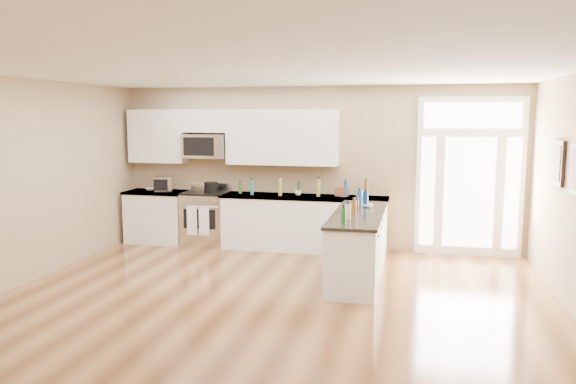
{
  "coord_description": "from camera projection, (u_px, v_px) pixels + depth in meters",
  "views": [
    {
      "loc": [
        1.7,
        -5.58,
        2.31
      ],
      "look_at": [
        -0.04,
        2.0,
        1.24
      ],
      "focal_mm": 35.0,
      "sensor_mm": 36.0,
      "label": 1
    }
  ],
  "objects": [
    {
      "name": "microwave",
      "position": [
        206.0,
        146.0,
        9.93
      ],
      "size": [
        0.78,
        0.41,
        0.42
      ],
      "color": "silver",
      "rests_on": "room_shell"
    },
    {
      "name": "peninsula_cabinet",
      "position": [
        358.0,
        248.0,
        7.97
      ],
      "size": [
        0.69,
        2.32,
        0.94
      ],
      "color": "white",
      "rests_on": "ground"
    },
    {
      "name": "upper_cabinet_short",
      "position": [
        206.0,
        121.0,
        9.91
      ],
      "size": [
        0.82,
        0.33,
        0.4
      ],
      "primitive_type": "cube",
      "color": "white",
      "rests_on": "room_shell"
    },
    {
      "name": "back_cabinet_left",
      "position": [
        158.0,
        218.0,
        10.22
      ],
      "size": [
        1.1,
        0.66,
        0.94
      ],
      "color": "white",
      "rests_on": "ground"
    },
    {
      "name": "cardboard_box",
      "position": [
        342.0,
        192.0,
        9.5
      ],
      "size": [
        0.23,
        0.2,
        0.16
      ],
      "primitive_type": "cube",
      "rotation": [
        0.0,
        0.0,
        -0.42
      ],
      "color": "brown",
      "rests_on": "back_cabinet_right"
    },
    {
      "name": "upper_cabinet_right",
      "position": [
        282.0,
        137.0,
        9.64
      ],
      "size": [
        1.94,
        0.33,
        0.95
      ],
      "primitive_type": "cube",
      "color": "white",
      "rests_on": "room_shell"
    },
    {
      "name": "kitchen_range",
      "position": [
        206.0,
        218.0,
        10.0
      ],
      "size": [
        0.77,
        0.68,
        1.08
      ],
      "color": "silver",
      "rests_on": "ground"
    },
    {
      "name": "wall_art_near",
      "position": [
        557.0,
        163.0,
        7.2
      ],
      "size": [
        0.05,
        0.58,
        0.58
      ],
      "color": "black",
      "rests_on": "room_shell"
    },
    {
      "name": "entry_door",
      "position": [
        469.0,
        177.0,
        9.15
      ],
      "size": [
        1.7,
        0.1,
        2.6
      ],
      "color": "white",
      "rests_on": "ground"
    },
    {
      "name": "room_shell",
      "position": [
        249.0,
        173.0,
        5.84
      ],
      "size": [
        8.0,
        8.0,
        8.0
      ],
      "color": "tan",
      "rests_on": "ground"
    },
    {
      "name": "upper_cabinet_left",
      "position": [
        158.0,
        136.0,
        10.15
      ],
      "size": [
        1.04,
        0.33,
        0.95
      ],
      "primitive_type": "cube",
      "color": "white",
      "rests_on": "room_shell"
    },
    {
      "name": "bowl_peninsula",
      "position": [
        368.0,
        206.0,
        8.35
      ],
      "size": [
        0.22,
        0.22,
        0.05
      ],
      "primitive_type": "imported",
      "rotation": [
        0.0,
        0.0,
        0.4
      ],
      "color": "white",
      "rests_on": "peninsula_cabinet"
    },
    {
      "name": "ground",
      "position": [
        250.0,
        330.0,
        6.08
      ],
      "size": [
        8.0,
        8.0,
        0.0
      ],
      "primitive_type": "plane",
      "color": "brown"
    },
    {
      "name": "stockpot",
      "position": [
        211.0,
        187.0,
        9.91
      ],
      "size": [
        0.31,
        0.31,
        0.19
      ],
      "primitive_type": "cylinder",
      "rotation": [
        0.0,
        0.0,
        -0.25
      ],
      "color": "black",
      "rests_on": "kitchen_range"
    },
    {
      "name": "cup_counter",
      "position": [
        298.0,
        193.0,
        9.6
      ],
      "size": [
        0.13,
        0.13,
        0.09
      ],
      "primitive_type": "imported",
      "rotation": [
        0.0,
        0.0,
        0.15
      ],
      "color": "white",
      "rests_on": "back_cabinet_right"
    },
    {
      "name": "bowl_left",
      "position": [
        150.0,
        189.0,
        10.22
      ],
      "size": [
        0.17,
        0.17,
        0.04
      ],
      "primitive_type": "imported",
      "rotation": [
        0.0,
        0.0,
        0.03
      ],
      "color": "white",
      "rests_on": "back_cabinet_left"
    },
    {
      "name": "back_cabinet_right",
      "position": [
        304.0,
        225.0,
        9.61
      ],
      "size": [
        2.85,
        0.66,
        0.94
      ],
      "color": "white",
      "rests_on": "ground"
    },
    {
      "name": "toaster_oven",
      "position": [
        164.0,
        184.0,
        10.07
      ],
      "size": [
        0.37,
        0.33,
        0.27
      ],
      "primitive_type": "cube",
      "rotation": [
        0.0,
        0.0,
        0.31
      ],
      "color": "silver",
      "rests_on": "back_cabinet_left"
    },
    {
      "name": "counter_bottles",
      "position": [
        328.0,
        195.0,
        8.75
      ],
      "size": [
        2.35,
        2.42,
        0.31
      ],
      "color": "#19591E",
      "rests_on": "back_cabinet_right"
    }
  ]
}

